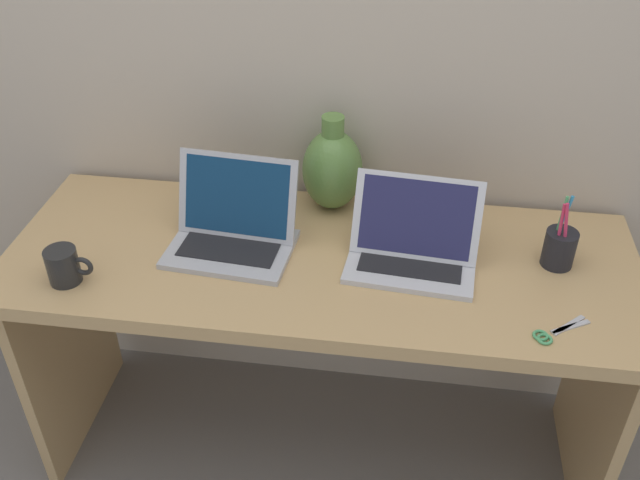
% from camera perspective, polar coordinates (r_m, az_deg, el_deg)
% --- Properties ---
extents(ground_plane, '(6.00, 6.00, 0.00)m').
position_cam_1_polar(ground_plane, '(2.30, 0.00, -16.30)').
color(ground_plane, slate).
extents(back_wall, '(4.40, 0.04, 2.40)m').
position_cam_1_polar(back_wall, '(1.86, 1.53, 16.37)').
color(back_wall, '#BCAD99').
rests_on(back_wall, ground).
extents(desk, '(1.60, 0.60, 0.75)m').
position_cam_1_polar(desk, '(1.87, 0.00, -5.09)').
color(desk, tan).
rests_on(desk, ground).
extents(laptop_left, '(0.33, 0.25, 0.22)m').
position_cam_1_polar(laptop_left, '(1.80, -7.01, 1.27)').
color(laptop_left, '#B2B2B7').
rests_on(laptop_left, desk).
extents(laptop_right, '(0.33, 0.24, 0.20)m').
position_cam_1_polar(laptop_right, '(1.74, 7.58, -0.17)').
color(laptop_right, silver).
rests_on(laptop_right, desk).
extents(green_vase, '(0.16, 0.16, 0.27)m').
position_cam_1_polar(green_vase, '(1.91, 1.02, 5.81)').
color(green_vase, '#5B843D').
rests_on(green_vase, desk).
extents(coffee_mug, '(0.11, 0.08, 0.09)m').
position_cam_1_polar(coffee_mug, '(1.78, -20.03, -1.98)').
color(coffee_mug, black).
rests_on(coffee_mug, desk).
extents(pen_cup, '(0.08, 0.08, 0.19)m').
position_cam_1_polar(pen_cup, '(1.82, 18.83, -0.56)').
color(pen_cup, black).
rests_on(pen_cup, desk).
extents(scissors, '(0.13, 0.11, 0.01)m').
position_cam_1_polar(scissors, '(1.64, 18.31, -7.18)').
color(scissors, '#B7B7BC').
rests_on(scissors, desk).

